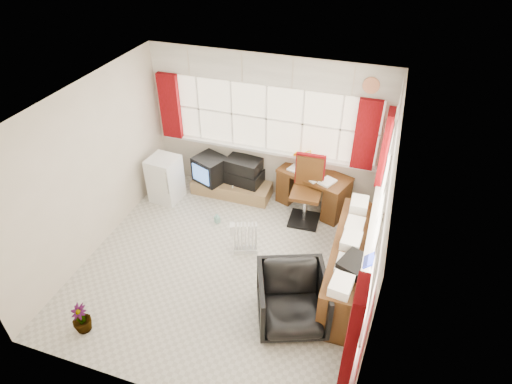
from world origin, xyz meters
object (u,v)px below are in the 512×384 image
office_chair (292,300)px  tv_bench (232,188)px  desk (313,189)px  mini_fridge (165,179)px  credenza (349,264)px  desk_lamp (310,155)px  crt_tv (210,169)px  radiator (245,240)px  task_chair (308,187)px

office_chair → tv_bench: 2.90m
desk → tv_bench: size_ratio=0.93×
mini_fridge → credenza: bearing=-17.4°
desk_lamp → crt_tv: 1.78m
credenza → radiator: bearing=173.0°
tv_bench → desk_lamp: bearing=8.5°
credenza → mini_fridge: size_ratio=2.46×
office_chair → credenza: credenza is taller
radiator → credenza: bearing=-7.0°
desk → tv_bench: desk is taller
desk → task_chair: size_ratio=1.13×
desk → task_chair: task_chair is taller
task_chair → radiator: (-0.67, -1.11, -0.39)m
credenza → task_chair: bearing=124.1°
radiator → desk_lamp: bearing=68.7°
task_chair → mini_fridge: 2.46m
task_chair → desk_lamp: bearing=99.9°
desk_lamp → task_chair: size_ratio=0.33×
desk_lamp → office_chair: (0.37, -2.54, -0.55)m
radiator → tv_bench: bearing=118.8°
desk_lamp → mini_fridge: desk_lamp is taller
task_chair → tv_bench: task_chair is taller
task_chair → desk: bearing=81.8°
desk_lamp → task_chair: (0.07, -0.42, -0.33)m
task_chair → tv_bench: 1.50m
radiator → credenza: credenza is taller
desk → mini_fridge: 2.54m
credenza → crt_tv: (-2.65, 1.47, 0.08)m
office_chair → credenza: 1.00m
credenza → office_chair: bearing=-125.3°
office_chair → credenza: bearing=33.6°
crt_tv → credenza: bearing=-29.0°
radiator → tv_bench: radiator is taller
credenza → mini_fridge: bearing=162.6°
credenza → desk: bearing=117.5°
desk → desk_lamp: (-0.12, 0.12, 0.56)m
radiator → crt_tv: size_ratio=0.84×
desk → tv_bench: 1.47m
desk → tv_bench: bearing=-176.8°
task_chair → credenza: (0.88, -1.30, -0.21)m
desk → radiator: bearing=-116.9°
desk → radiator: 1.59m
crt_tv → tv_bench: bearing=7.3°
radiator → credenza: size_ratio=0.27×
desk → credenza: 1.80m
task_chair → office_chair: bearing=-82.0°
task_chair → mini_fridge: (-2.44, -0.26, -0.20)m
desk_lamp → tv_bench: desk_lamp is taller
office_chair → mini_fridge: (-2.73, 1.86, 0.02)m
desk_lamp → task_chair: bearing=-80.1°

